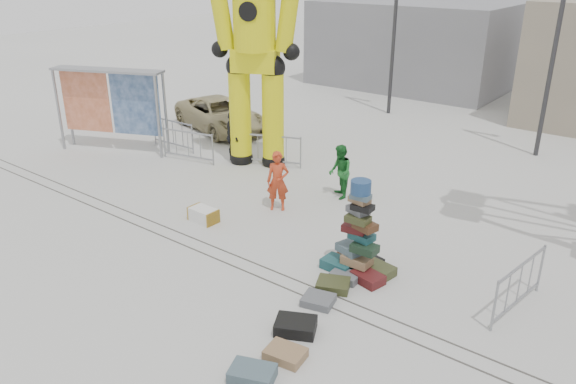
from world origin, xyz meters
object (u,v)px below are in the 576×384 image
Objects in this scene: barricade_dummy_a at (173,134)px; pedestrian_green at (340,172)px; barricade_wheel_front at (519,286)px; pedestrian_red at (278,181)px; lamp_post_right at (562,26)px; banner_scaffold at (109,90)px; barricade_dummy_c at (272,150)px; parked_suv at (220,114)px; crash_test_dummy at (255,43)px; steamer_trunk at (203,215)px; lamp_post_left at (398,10)px; suitcase_tower at (358,248)px; pedestrian_black at (233,137)px; barricade_dummy_b at (188,146)px.

pedestrian_green is (7.33, -0.10, 0.25)m from barricade_dummy_a.
pedestrian_red is at bearing 90.99° from barricade_wheel_front.
banner_scaffold is (-12.42, -8.88, -2.25)m from lamp_post_right.
barricade_dummy_c is 4.84m from parked_suv.
crash_test_dummy is at bearing 9.15° from barricade_dummy_a.
pedestrian_red reaches higher than barricade_dummy_c.
pedestrian_red is at bearing -107.82° from parked_suv.
barricade_dummy_a and barricade_dummy_c have the same top height.
pedestrian_green is (3.82, -0.75, -3.24)m from crash_test_dummy.
lamp_post_right is 13.18m from steamer_trunk.
steamer_trunk is at bearing 105.19° from barricade_wheel_front.
banner_scaffold is at bearing -126.12° from pedestrian_green.
parked_suv is (-4.26, -6.61, -3.84)m from lamp_post_left.
barricade_wheel_front is at bearing 8.35° from steamer_trunk.
banner_scaffold is 9.05m from pedestrian_green.
banner_scaffold is at bearing -116.49° from lamp_post_left.
suitcase_tower is 3.35m from barricade_wheel_front.
pedestrian_black is (-3.73, 2.20, 0.04)m from pedestrian_red.
crash_test_dummy is at bearing 79.13° from barricade_wheel_front.
barricade_wheel_front is at bearing -13.19° from barricade_dummy_a.
banner_scaffold reaches higher than pedestrian_black.
crash_test_dummy is (-0.42, -8.77, -0.44)m from lamp_post_left.
barricade_dummy_a is (1.50, 1.46, -1.69)m from banner_scaffold.
banner_scaffold is 7.48m from steamer_trunk.
parked_suv is (-11.26, -4.61, -3.84)m from lamp_post_right.
barricade_dummy_a is 4.13m from barricade_dummy_c.
lamp_post_left reaches higher than pedestrian_green.
pedestrian_black is at bearing -112.44° from parked_suv.
crash_test_dummy reaches higher than pedestrian_black.
barricade_dummy_b is 5.90m from pedestrian_green.
pedestrian_green is at bearing 133.43° from suitcase_tower.
pedestrian_green is (8.83, 1.36, -1.44)m from banner_scaffold.
barricade_dummy_a is (-3.51, -0.66, -3.49)m from crash_test_dummy.
banner_scaffold reaches higher than barricade_dummy_c.
lamp_post_left is at bearing -15.94° from parked_suv.
crash_test_dummy is 5.73m from banner_scaffold.
steamer_trunk is at bearing -91.88° from crash_test_dummy.
crash_test_dummy is at bearing 105.56° from pedestrian_red.
barricade_dummy_b is at bearing 166.70° from suitcase_tower.
lamp_post_left is at bearing 68.90° from pedestrian_red.
barricade_dummy_a is (-3.93, -9.43, -3.93)m from lamp_post_left.
barricade_dummy_b is at bearing -24.25° from barricade_dummy_a.
suitcase_tower is 1.12× the size of barricade_dummy_a.
suitcase_tower is 10.56m from barricade_dummy_a.
lamp_post_left is 4.49× the size of pedestrian_black.
barricade_dummy_c is at bearing -131.94° from pedestrian_black.
lamp_post_left is 10.77m from pedestrian_green.
pedestrian_red is 8.23m from parked_suv.
pedestrian_green reaches higher than barricade_dummy_c.
steamer_trunk is 0.44× the size of pedestrian_black.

